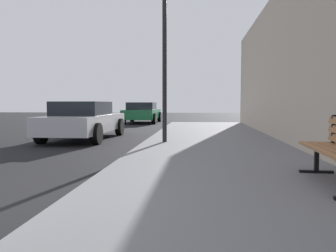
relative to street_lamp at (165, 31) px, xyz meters
The scene contains 4 objects.
sidewalk 7.04m from the street_lamp, 77.17° to the right, with size 4.00×32.00×0.15m, color slate.
street_lamp is the anchor object (origin of this frame).
car_silver 4.25m from the street_lamp, 148.20° to the left, with size 1.92×4.50×1.27m.
car_green 11.92m from the street_lamp, 102.74° to the left, with size 2.04×4.17×1.27m.
Camera 1 is at (3.53, -2.95, 1.21)m, focal length 35.65 mm.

